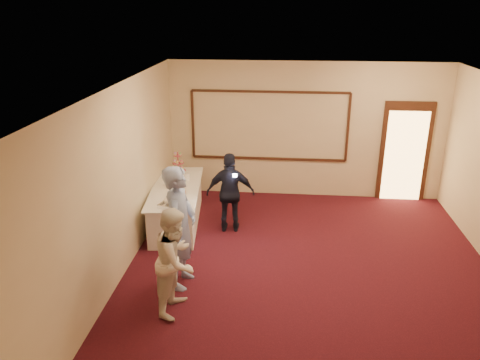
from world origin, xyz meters
name	(u,v)px	position (x,y,z in m)	size (l,w,h in m)	color
floor	(309,277)	(0.00, 0.00, 0.00)	(7.00, 7.00, 0.00)	black
room_walls	(317,157)	(0.00, 0.00, 2.03)	(6.04, 7.04, 3.02)	beige
wall_molding	(269,126)	(-0.80, 3.47, 1.60)	(3.45, 0.04, 1.55)	#33180F
doorway	(405,153)	(2.15, 3.45, 1.08)	(1.05, 0.07, 2.20)	#33180F
buffet_table	(177,205)	(-2.54, 1.76, 0.39)	(1.16, 2.44, 0.77)	silver
pavlova_tray	(172,201)	(-2.42, 0.89, 0.85)	(0.45, 0.54, 0.18)	#B7BABE
cupcake_stand	(178,163)	(-2.70, 2.70, 0.93)	(0.31, 0.31, 0.46)	#C13E52
plate_stack_a	(172,184)	(-2.62, 1.73, 0.85)	(0.19, 0.19, 0.16)	white
plate_stack_b	(186,177)	(-2.42, 2.15, 0.84)	(0.18, 0.18, 0.15)	white
tart	(179,193)	(-2.40, 1.39, 0.80)	(0.31, 0.31, 0.06)	white
man	(180,227)	(-1.99, -0.34, 0.97)	(0.71, 0.46, 1.94)	#879CD6
woman	(176,260)	(-1.92, -0.98, 0.78)	(0.76, 0.59, 1.56)	white
guest	(230,193)	(-1.45, 1.56, 0.77)	(0.91, 0.38, 1.55)	black
camera_flash	(235,175)	(-1.34, 1.35, 1.20)	(0.07, 0.04, 0.05)	white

